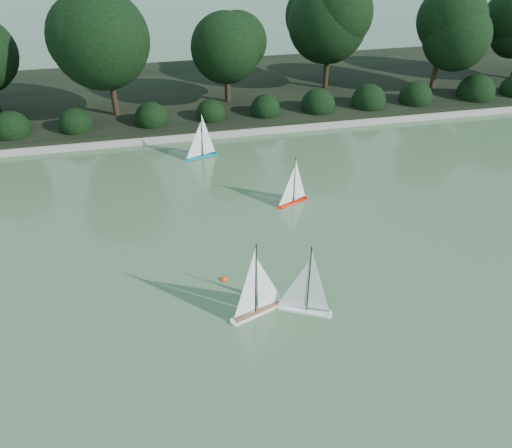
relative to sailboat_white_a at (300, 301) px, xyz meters
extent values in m
plane|color=#344E2F|center=(-0.62, -0.51, -0.26)|extent=(80.00, 80.00, 0.00)
cube|color=gray|center=(-0.62, 8.49, -0.17)|extent=(40.00, 0.35, 0.18)
cube|color=black|center=(-0.62, 12.49, -0.11)|extent=(40.00, 8.00, 0.30)
cylinder|color=black|center=(-3.62, 10.39, 0.57)|extent=(0.20, 0.20, 1.66)
sphere|color=black|center=(-3.62, 10.39, 2.60)|extent=(2.66, 2.66, 2.66)
cylinder|color=black|center=(0.38, 10.89, 0.37)|extent=(0.20, 0.20, 1.26)
sphere|color=black|center=(0.38, 10.89, 1.95)|extent=(2.10, 2.10, 2.10)
cylinder|color=black|center=(4.38, 11.59, 0.61)|extent=(0.20, 0.20, 1.73)
sphere|color=black|center=(4.38, 11.59, 2.73)|extent=(2.80, 2.80, 2.80)
cylinder|color=black|center=(8.38, 10.49, 0.48)|extent=(0.20, 0.20, 1.48)
sphere|color=black|center=(8.38, 10.49, 2.35)|extent=(2.52, 2.52, 2.52)
sphere|color=black|center=(-6.62, 9.39, 0.19)|extent=(1.10, 1.10, 1.10)
sphere|color=black|center=(-4.62, 9.39, 0.19)|extent=(1.10, 1.10, 1.10)
sphere|color=black|center=(-2.62, 9.39, 0.19)|extent=(1.10, 1.10, 1.10)
sphere|color=black|center=(-0.62, 9.39, 0.19)|extent=(1.10, 1.10, 1.10)
sphere|color=black|center=(1.38, 9.39, 0.19)|extent=(1.10, 1.10, 1.10)
sphere|color=black|center=(3.38, 9.39, 0.19)|extent=(1.10, 1.10, 1.10)
sphere|color=black|center=(5.38, 9.39, 0.19)|extent=(1.10, 1.10, 1.10)
sphere|color=black|center=(7.38, 9.39, 0.19)|extent=(1.10, 1.10, 1.10)
sphere|color=black|center=(9.38, 9.39, 0.19)|extent=(1.10, 1.10, 1.10)
cube|color=white|center=(0.08, -0.04, -0.21)|extent=(0.95, 0.60, 0.10)
cone|color=white|center=(-0.42, 0.21, -0.21)|extent=(0.26, 0.26, 0.19)
cylinder|color=white|center=(0.52, -0.25, -0.21)|extent=(0.15, 0.15, 0.10)
cylinder|color=black|center=(0.12, -0.06, 0.59)|extent=(0.03, 0.03, 1.50)
cylinder|color=black|center=(0.32, -0.15, -0.10)|extent=(0.41, 0.21, 0.02)
cube|color=white|center=(-0.81, 0.11, -0.21)|extent=(1.06, 0.56, 0.11)
cone|color=white|center=(-0.24, 0.32, -0.21)|extent=(0.27, 0.27, 0.21)
cylinder|color=white|center=(-1.31, -0.07, -0.21)|extent=(0.16, 0.16, 0.11)
cube|color=olive|center=(-0.81, 0.11, -0.15)|extent=(0.96, 0.48, 0.01)
cylinder|color=black|center=(-0.86, 0.09, 0.66)|extent=(0.03, 0.03, 1.63)
cylinder|color=black|center=(-1.08, 0.01, -0.09)|extent=(0.46, 0.18, 0.02)
cube|color=red|center=(0.94, 3.89, -0.22)|extent=(0.82, 0.44, 0.08)
cone|color=red|center=(0.50, 3.72, -0.22)|extent=(0.21, 0.21, 0.16)
cylinder|color=red|center=(1.32, 4.03, -0.22)|extent=(0.13, 0.13, 0.08)
cylinder|color=black|center=(0.98, 3.90, 0.46)|extent=(0.02, 0.02, 1.26)
cylinder|color=black|center=(1.15, 3.97, -0.13)|extent=(0.35, 0.15, 0.01)
cube|color=#0D6F84|center=(-1.07, 7.05, -0.21)|extent=(0.93, 0.43, 0.09)
cone|color=#0D6F84|center=(-1.58, 6.90, -0.21)|extent=(0.23, 0.23, 0.18)
cylinder|color=#0D6F84|center=(-0.63, 7.18, -0.21)|extent=(0.14, 0.14, 0.09)
cylinder|color=black|center=(-1.02, 7.06, 0.54)|extent=(0.02, 0.02, 1.41)
cylinder|color=black|center=(-0.83, 7.12, -0.11)|extent=(0.41, 0.13, 0.01)
sphere|color=#FF340D|center=(-1.30, 1.22, -0.26)|extent=(0.15, 0.15, 0.15)
camera|label=1|loc=(-2.31, -6.79, 6.58)|focal=35.00mm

